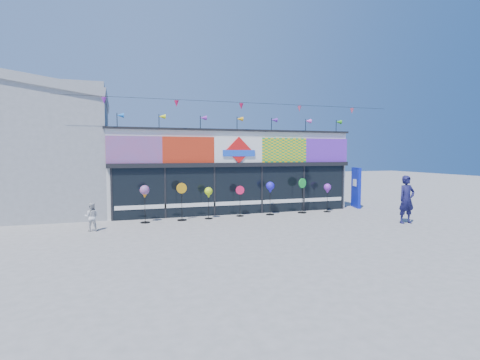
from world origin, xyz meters
name	(u,v)px	position (x,y,z in m)	size (l,w,h in m)	color
ground	(265,227)	(0.00, 0.00, 0.00)	(80.00, 80.00, 0.00)	slate
kite_shop	(224,170)	(0.00, 5.94, 2.05)	(16.00, 5.70, 5.31)	silver
neighbour_building	(20,148)	(-10.00, 7.00, 3.20)	(8.18, 7.20, 6.87)	#989A9D
blue_sign	(356,187)	(6.79, 3.62, 1.09)	(0.45, 1.09, 2.17)	#0B1AA8
spinner_0	(145,193)	(-4.46, 2.50, 1.28)	(0.41, 0.41, 1.60)	black
spinner_1	(182,201)	(-2.88, 2.58, 0.87)	(0.46, 0.42, 1.65)	black
spinner_2	(209,194)	(-1.67, 2.62, 1.14)	(0.36, 0.36, 1.43)	black
spinner_3	(240,200)	(-0.11, 2.84, 0.76)	(0.40, 0.36, 1.43)	black
spinner_4	(270,188)	(1.38, 2.78, 1.27)	(0.40, 0.40, 1.59)	black
spinner_5	(302,195)	(3.12, 2.82, 0.91)	(0.47, 0.44, 1.72)	black
spinner_6	(327,189)	(4.47, 2.72, 1.14)	(0.36, 0.36, 1.43)	black
adult_man	(407,199)	(5.98, -1.04, 1.01)	(0.73, 0.48, 2.01)	#151441
child	(92,217)	(-6.50, 1.40, 0.54)	(0.53, 0.30, 1.09)	silver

